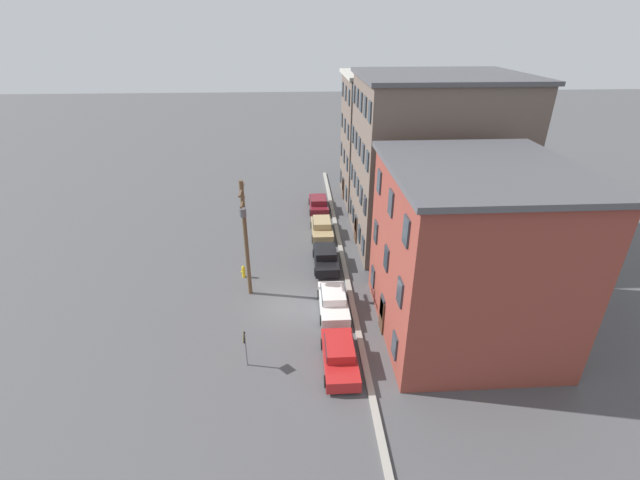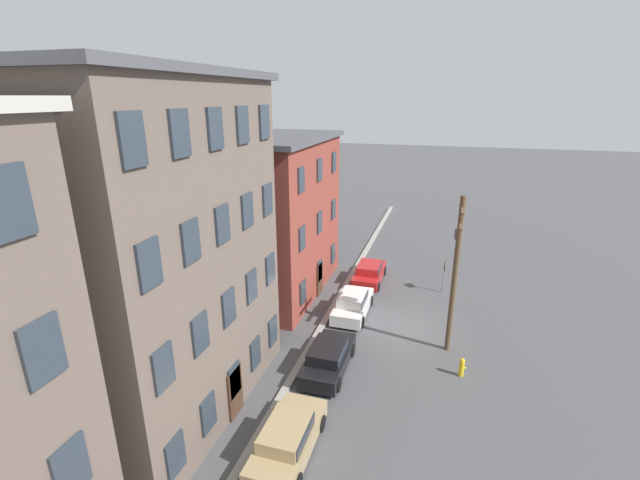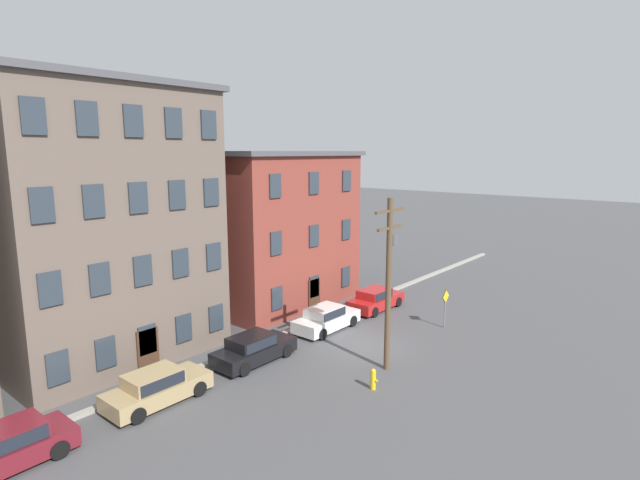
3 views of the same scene
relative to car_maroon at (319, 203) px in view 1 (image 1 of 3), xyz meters
name	(u,v)px [view 1 (image 1 of 3)]	position (x,y,z in m)	size (l,w,h in m)	color
ground_plane	(286,305)	(16.33, -3.11, -0.75)	(200.00, 200.00, 0.00)	#4C4C4F
kerb_strip	(352,302)	(16.33, 1.39, -0.67)	(56.00, 0.36, 0.16)	#9E998E
apartment_corner	(400,138)	(-3.27, 8.61, 5.66)	(8.87, 11.94, 12.80)	#66564C
apartment_midblock	(432,163)	(7.07, 8.86, 6.13)	(10.68, 12.45, 13.73)	#66564C
apartment_far	(469,253)	(19.22, 7.63, 4.50)	(10.88, 9.99, 10.46)	brown
car_maroon	(319,203)	(0.00, 0.00, 0.00)	(4.40, 1.92, 1.43)	maroon
car_tan	(322,227)	(5.69, -0.01, 0.00)	(4.40, 1.92, 1.43)	tan
car_black	(326,257)	(11.14, -0.05, 0.00)	(4.40, 1.92, 1.43)	black
car_white	(333,300)	(17.03, 0.05, 0.00)	(4.40, 1.92, 1.43)	silver
car_red	(340,354)	(22.17, -0.04, 0.00)	(4.40, 1.92, 1.43)	#B21E1E
caution_sign	(245,343)	(21.89, -5.19, 0.81)	(0.85, 0.08, 2.37)	slate
utility_pole	(245,234)	(14.77, -5.62, 3.95)	(2.40, 0.44, 8.35)	brown
fire_hydrant	(244,271)	(12.54, -6.30, -0.27)	(0.24, 0.34, 0.96)	yellow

